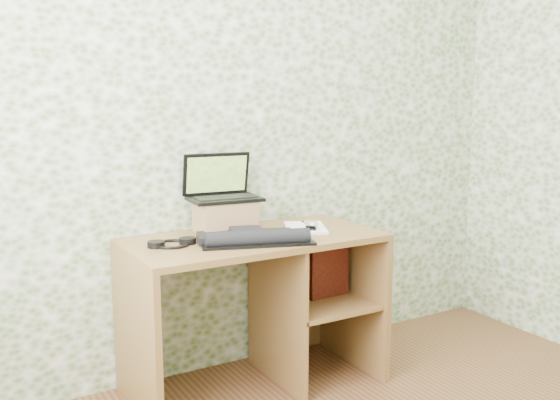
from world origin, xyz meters
TOP-DOWN VIEW (x-y plane):
  - wall_back at (0.00, 1.75)m, footprint 3.50×0.00m
  - desk at (0.08, 1.47)m, footprint 1.20×0.60m
  - riser at (-0.08, 1.58)m, footprint 0.28×0.24m
  - laptop at (-0.08, 1.62)m, footprint 0.36×0.27m
  - keyboard at (-0.07, 1.33)m, footprint 0.51×0.40m
  - headphones at (-0.40, 1.47)m, footprint 0.22×0.17m
  - notepad at (0.30, 1.46)m, footprint 0.29×0.33m
  - mouse at (0.29, 1.40)m, footprint 0.10×0.11m
  - pen at (0.34, 1.49)m, footprint 0.01×0.14m
  - red_box at (0.42, 1.44)m, footprint 0.23×0.08m

SIDE VIEW (x-z plane):
  - desk at x=0.08m, z-range 0.11..0.86m
  - red_box at x=0.42m, z-range 0.39..0.66m
  - notepad at x=0.30m, z-range 0.75..0.76m
  - headphones at x=-0.40m, z-range 0.75..0.77m
  - pen at x=0.34m, z-range 0.76..0.77m
  - keyboard at x=-0.07m, z-range 0.74..0.81m
  - mouse at x=0.29m, z-range 0.76..0.80m
  - riser at x=-0.08m, z-range 0.75..0.91m
  - laptop at x=-0.08m, z-range 0.85..1.07m
  - wall_back at x=0.00m, z-range -0.45..3.05m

